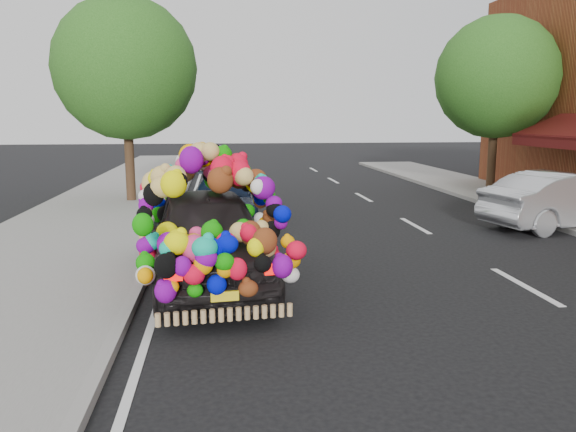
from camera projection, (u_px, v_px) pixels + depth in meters
The scene contains 8 objects.
ground at pixel (297, 295), 8.34m from camera, with size 100.00×100.00×0.00m, color black.
kerb at pixel (135, 297), 8.05m from camera, with size 0.15×60.00×0.13m, color gray.
lane_markings at pixel (524, 286), 8.77m from camera, with size 6.00×50.00×0.01m, color silver, non-canonical shape.
tree_near_sidewalk at pixel (125, 68), 16.48m from camera, with size 4.20×4.20×6.13m.
tree_far_b at pixel (497, 78), 18.40m from camera, with size 4.00×4.00×5.90m.
plush_art_car at pixel (207, 215), 8.78m from camera, with size 2.61×4.79×2.15m.
navy_sedan at pixel (223, 200), 13.99m from camera, with size 1.63×4.01×1.16m, color black.
silver_hatchback at pixel (566, 200), 13.23m from camera, with size 1.43×4.09×1.35m, color #ACAEB3.
Camera 1 is at (-1.09, -7.94, 2.60)m, focal length 35.00 mm.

